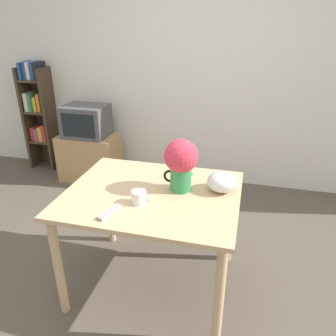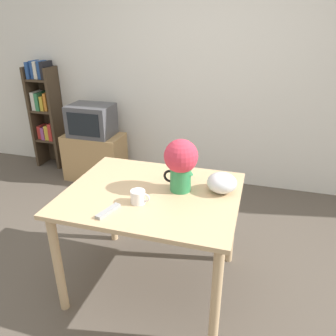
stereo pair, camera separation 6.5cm
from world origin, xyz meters
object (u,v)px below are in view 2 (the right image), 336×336
(flower_vase, at_px, (181,162))
(tv_set, at_px, (91,120))
(coffee_mug, at_px, (138,197))
(white_bowl, at_px, (222,183))

(flower_vase, relative_size, tv_set, 0.71)
(coffee_mug, xyz_separation_m, white_bowl, (0.48, 0.30, 0.02))
(coffee_mug, distance_m, white_bowl, 0.56)
(tv_set, bearing_deg, flower_vase, -44.71)
(coffee_mug, height_order, tv_set, tv_set)
(white_bowl, height_order, tv_set, tv_set)
(white_bowl, xyz_separation_m, tv_set, (-1.72, 1.38, -0.10))
(flower_vase, xyz_separation_m, white_bowl, (0.27, 0.06, -0.14))
(white_bowl, bearing_deg, tv_set, 141.26)
(white_bowl, bearing_deg, flower_vase, -168.27)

